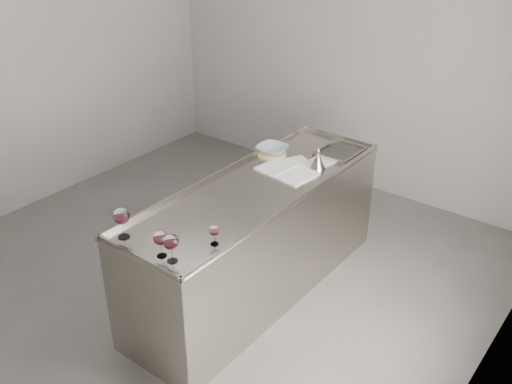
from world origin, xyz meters
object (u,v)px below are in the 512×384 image
Objects in this scene: wine_glass_middle at (160,239)px; notebook at (287,171)px; counter at (257,239)px; ceramic_bowl at (272,149)px; wine_glass_right at (171,243)px; wine_funnel at (318,162)px; wine_glass_left at (121,217)px; wine_glass_small at (214,231)px.

notebook is at bearing 92.76° from wine_glass_middle.
counter is 9.72× the size of ceramic_bowl.
wine_glass_right reaches higher than ceramic_bowl.
wine_glass_right reaches higher than notebook.
wine_glass_middle is at bearing -93.29° from wine_funnel.
wine_glass_left is 0.86× the size of ceramic_bowl.
wine_funnel reaches higher than wine_glass_middle.
wine_glass_left is 0.45× the size of notebook.
wine_glass_left is 1.11× the size of wine_funnel.
wine_funnel is at bearing 74.78° from wine_glass_left.
wine_glass_left is at bearing -103.13° from counter.
wine_funnel reaches higher than wine_glass_small.
wine_funnel is (0.45, 0.00, 0.01)m from ceramic_bowl.
wine_glass_left is 1.21× the size of wine_glass_middle.
wine_glass_small is (0.52, 0.30, -0.06)m from wine_glass_left.
wine_glass_left is 1.46m from notebook.
wine_glass_left is 0.35m from wine_glass_middle.
wine_glass_left is 1.68m from wine_funnel.
wine_glass_small is at bearing 29.80° from wine_glass_left.
wine_glass_left reaches higher than ceramic_bowl.
wine_funnel is at bearing 70.70° from counter.
wine_glass_small is at bearing -71.46° from counter.
wine_glass_small reaches higher than counter.
notebook is at bearing 78.91° from wine_glass_left.
wine_glass_left reaches higher than wine_glass_right.
wine_glass_right is at bearing -104.75° from wine_glass_small.
counter is 18.01× the size of wine_glass_small.
wine_glass_right is at bearing 0.00° from wine_glass_left.
notebook is 0.35m from ceramic_bowl.
ceramic_bowl is (-0.36, 1.62, -0.07)m from wine_glass_middle.
notebook is at bearing 96.35° from wine_glass_right.
wine_glass_middle is 1.66m from ceramic_bowl.
wine_glass_right is 1.44m from notebook.
wine_glass_right is (0.19, -1.08, 0.60)m from counter.
wine_glass_middle is 1.43m from notebook.
wine_glass_left reaches higher than wine_glass_middle.
wine_funnel is (0.19, 0.54, 0.53)m from counter.
ceramic_bowl is at bearing 90.28° from wine_glass_left.
wine_glass_middle is 0.94× the size of wine_glass_right.
wine_glass_right is at bearing -90.11° from wine_funnel.
wine_glass_small is 1.42m from ceramic_bowl.
wine_glass_left is at bearing -94.15° from notebook.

